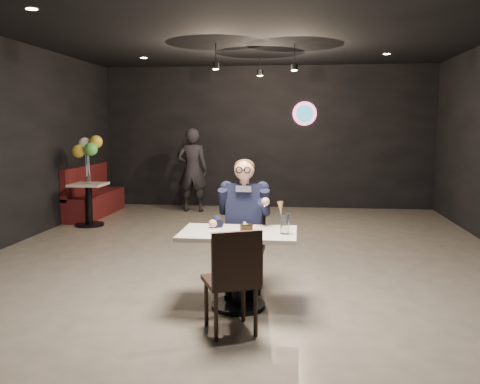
# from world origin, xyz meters

# --- Properties ---
(floor) EXTENTS (9.00, 9.00, 0.00)m
(floor) POSITION_xyz_m (0.00, 0.00, 0.00)
(floor) COLOR gray
(floor) RESTS_ON ground
(wall_sign) EXTENTS (0.50, 0.06, 0.50)m
(wall_sign) POSITION_xyz_m (0.80, 4.47, 2.00)
(wall_sign) COLOR pink
(wall_sign) RESTS_ON floor
(pendant_lights) EXTENTS (1.40, 1.20, 0.36)m
(pendant_lights) POSITION_xyz_m (0.00, 2.00, 2.88)
(pendant_lights) COLOR black
(pendant_lights) RESTS_ON floor
(main_table) EXTENTS (1.10, 0.70, 0.75)m
(main_table) POSITION_xyz_m (0.13, -1.69, 0.38)
(main_table) COLOR silver
(main_table) RESTS_ON floor
(chair_far) EXTENTS (0.42, 0.46, 0.92)m
(chair_far) POSITION_xyz_m (0.13, -1.14, 0.46)
(chair_far) COLOR black
(chair_far) RESTS_ON floor
(chair_near) EXTENTS (0.57, 0.59, 0.92)m
(chair_near) POSITION_xyz_m (0.13, -2.27, 0.46)
(chair_near) COLOR black
(chair_near) RESTS_ON floor
(seated_man) EXTENTS (0.60, 0.80, 1.44)m
(seated_man) POSITION_xyz_m (0.13, -1.14, 0.72)
(seated_man) COLOR black
(seated_man) RESTS_ON floor
(dessert_plate) EXTENTS (0.23, 0.23, 0.01)m
(dessert_plate) POSITION_xyz_m (0.14, -1.77, 0.76)
(dessert_plate) COLOR white
(dessert_plate) RESTS_ON main_table
(cake_slice) EXTENTS (0.12, 0.11, 0.07)m
(cake_slice) POSITION_xyz_m (0.22, -1.79, 0.80)
(cake_slice) COLOR black
(cake_slice) RESTS_ON dessert_plate
(mint_leaf) EXTENTS (0.06, 0.04, 0.01)m
(mint_leaf) POSITION_xyz_m (0.20, -1.79, 0.84)
(mint_leaf) COLOR #2B8431
(mint_leaf) RESTS_ON cake_slice
(sundae_glass) EXTENTS (0.08, 0.08, 0.19)m
(sundae_glass) POSITION_xyz_m (0.57, -1.74, 0.84)
(sundae_glass) COLOR silver
(sundae_glass) RESTS_ON main_table
(wafer_cone) EXTENTS (0.07, 0.07, 0.12)m
(wafer_cone) POSITION_xyz_m (0.53, -1.75, 0.99)
(wafer_cone) COLOR tan
(wafer_cone) RESTS_ON sundae_glass
(booth_bench) EXTENTS (0.49, 1.95, 0.98)m
(booth_bench) POSITION_xyz_m (-3.25, 3.03, 0.49)
(booth_bench) COLOR #45100E
(booth_bench) RESTS_ON floor
(side_table) EXTENTS (0.57, 0.57, 0.71)m
(side_table) POSITION_xyz_m (-2.95, 2.03, 0.35)
(side_table) COLOR silver
(side_table) RESTS_ON floor
(balloon_vase) EXTENTS (0.10, 0.10, 0.15)m
(balloon_vase) POSITION_xyz_m (-2.95, 2.03, 0.82)
(balloon_vase) COLOR silver
(balloon_vase) RESTS_ON side_table
(balloon_bunch) EXTENTS (0.41, 0.41, 0.68)m
(balloon_bunch) POSITION_xyz_m (-2.95, 2.03, 1.24)
(balloon_bunch) COLOR gold
(balloon_bunch) RESTS_ON balloon_vase
(passerby) EXTENTS (0.63, 0.42, 1.70)m
(passerby) POSITION_xyz_m (-1.46, 3.73, 0.85)
(passerby) COLOR black
(passerby) RESTS_ON floor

